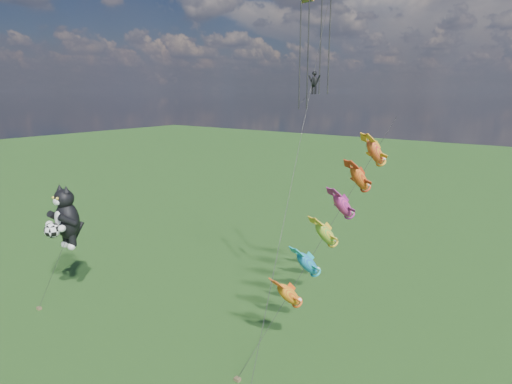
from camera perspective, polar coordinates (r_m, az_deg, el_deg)
The scene contains 4 objects.
ground at distance 37.97m, azimuth -22.18°, elevation -16.45°, with size 300.00×300.00×0.00m, color #11370D.
cat_kite_rig at distance 40.00m, azimuth -24.16°, elevation -3.06°, with size 2.70×4.24×10.56m.
fish_windsock_rig at distance 31.48m, azimuth 10.37°, elevation -3.67°, with size 4.26×15.47×16.27m.
parafoil_rig at distance 31.11m, azimuth 7.76°, elevation 16.52°, with size 5.17×17.00×26.10m.
Camera 1 is at (29.08, -16.27, 18.21)m, focal length 30.00 mm.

